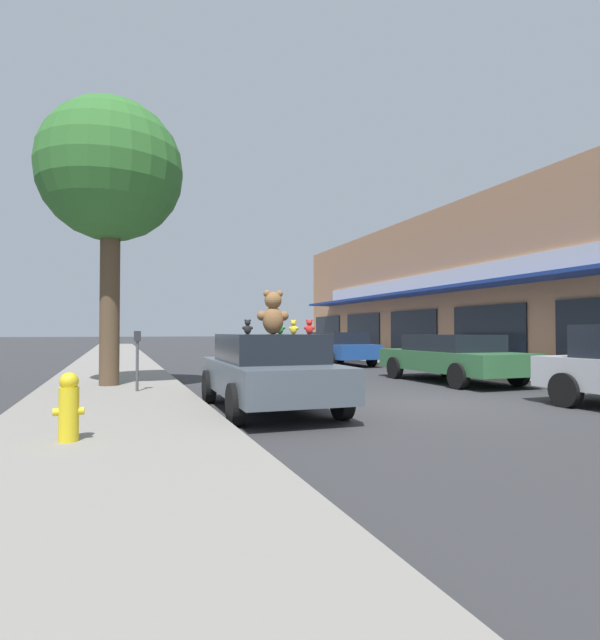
{
  "coord_description": "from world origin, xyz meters",
  "views": [
    {
      "loc": [
        -5.73,
        -8.36,
        1.42
      ],
      "look_at": [
        -1.83,
        2.2,
        1.68
      ],
      "focal_mm": 28.0,
      "sensor_mm": 36.0,
      "label": 1
    }
  ],
  "objects_px": {
    "teddy_bear_orange": "(280,327)",
    "teddy_bear_green": "(280,327)",
    "parked_car_far_right": "(337,347)",
    "street_tree": "(111,173)",
    "teddy_bear_yellow": "(294,327)",
    "fire_hydrant": "(69,407)",
    "plush_art_car": "(269,369)",
    "teddy_bear_giant": "(273,313)",
    "parked_car_far_center": "(452,356)",
    "teddy_bear_black": "(248,327)",
    "parking_meter": "(137,353)",
    "teddy_bear_red": "(309,327)"
  },
  "relations": [
    {
      "from": "teddy_bear_orange",
      "to": "teddy_bear_giant",
      "type": "bearing_deg",
      "value": 98.58
    },
    {
      "from": "plush_art_car",
      "to": "parking_meter",
      "type": "relative_size",
      "value": 3.3
    },
    {
      "from": "teddy_bear_black",
      "to": "teddy_bear_orange",
      "type": "bearing_deg",
      "value": -130.28
    },
    {
      "from": "teddy_bear_giant",
      "to": "parked_car_far_center",
      "type": "xyz_separation_m",
      "value": [
        6.17,
        3.08,
        -1.03
      ]
    },
    {
      "from": "teddy_bear_giant",
      "to": "teddy_bear_red",
      "type": "relative_size",
      "value": 3.03
    },
    {
      "from": "teddy_bear_yellow",
      "to": "fire_hydrant",
      "type": "distance_m",
      "value": 3.92
    },
    {
      "from": "teddy_bear_orange",
      "to": "fire_hydrant",
      "type": "distance_m",
      "value": 4.63
    },
    {
      "from": "teddy_bear_red",
      "to": "fire_hydrant",
      "type": "relative_size",
      "value": 0.33
    },
    {
      "from": "teddy_bear_giant",
      "to": "teddy_bear_red",
      "type": "distance_m",
      "value": 0.78
    },
    {
      "from": "plush_art_car",
      "to": "parking_meter",
      "type": "distance_m",
      "value": 3.28
    },
    {
      "from": "parked_car_far_right",
      "to": "street_tree",
      "type": "relative_size",
      "value": 0.71
    },
    {
      "from": "plush_art_car",
      "to": "street_tree",
      "type": "height_order",
      "value": "street_tree"
    },
    {
      "from": "teddy_bear_green",
      "to": "parked_car_far_center",
      "type": "xyz_separation_m",
      "value": [
        5.89,
        2.59,
        -0.79
      ]
    },
    {
      "from": "teddy_bear_yellow",
      "to": "street_tree",
      "type": "height_order",
      "value": "street_tree"
    },
    {
      "from": "teddy_bear_black",
      "to": "parked_car_far_right",
      "type": "distance_m",
      "value": 12.81
    },
    {
      "from": "teddy_bear_giant",
      "to": "plush_art_car",
      "type": "bearing_deg",
      "value": -40.32
    },
    {
      "from": "plush_art_car",
      "to": "parked_car_far_center",
      "type": "distance_m",
      "value": 6.92
    },
    {
      "from": "teddy_bear_green",
      "to": "street_tree",
      "type": "xyz_separation_m",
      "value": [
        -3.07,
        3.48,
        3.66
      ]
    },
    {
      "from": "teddy_bear_green",
      "to": "parked_car_far_right",
      "type": "relative_size",
      "value": 0.06
    },
    {
      "from": "teddy_bear_green",
      "to": "street_tree",
      "type": "bearing_deg",
      "value": -10.95
    },
    {
      "from": "teddy_bear_orange",
      "to": "parked_car_far_center",
      "type": "xyz_separation_m",
      "value": [
        5.83,
        2.42,
        -0.79
      ]
    },
    {
      "from": "plush_art_car",
      "to": "teddy_bear_black",
      "type": "distance_m",
      "value": 0.89
    },
    {
      "from": "teddy_bear_giant",
      "to": "fire_hydrant",
      "type": "height_order",
      "value": "teddy_bear_giant"
    },
    {
      "from": "plush_art_car",
      "to": "teddy_bear_giant",
      "type": "relative_size",
      "value": 5.28
    },
    {
      "from": "parked_car_far_center",
      "to": "plush_art_car",
      "type": "bearing_deg",
      "value": -154.25
    },
    {
      "from": "teddy_bear_yellow",
      "to": "teddy_bear_green",
      "type": "distance_m",
      "value": 0.94
    },
    {
      "from": "teddy_bear_yellow",
      "to": "parked_car_far_right",
      "type": "height_order",
      "value": "teddy_bear_yellow"
    },
    {
      "from": "teddy_bear_orange",
      "to": "parked_car_far_center",
      "type": "height_order",
      "value": "teddy_bear_orange"
    },
    {
      "from": "teddy_bear_giant",
      "to": "teddy_bear_black",
      "type": "height_order",
      "value": "teddy_bear_giant"
    },
    {
      "from": "parked_car_far_right",
      "to": "teddy_bear_green",
      "type": "bearing_deg",
      "value": -119.67
    },
    {
      "from": "teddy_bear_giant",
      "to": "teddy_bear_green",
      "type": "distance_m",
      "value": 0.61
    },
    {
      "from": "parked_car_far_center",
      "to": "teddy_bear_red",
      "type": "bearing_deg",
      "value": -147.46
    },
    {
      "from": "teddy_bear_red",
      "to": "parked_car_far_center",
      "type": "relative_size",
      "value": 0.05
    },
    {
      "from": "plush_art_car",
      "to": "teddy_bear_black",
      "type": "height_order",
      "value": "teddy_bear_black"
    },
    {
      "from": "fire_hydrant",
      "to": "teddy_bear_orange",
      "type": "bearing_deg",
      "value": 39.58
    },
    {
      "from": "parked_car_far_center",
      "to": "parking_meter",
      "type": "height_order",
      "value": "parking_meter"
    },
    {
      "from": "teddy_bear_orange",
      "to": "parked_car_far_center",
      "type": "relative_size",
      "value": 0.06
    },
    {
      "from": "teddy_bear_giant",
      "to": "teddy_bear_yellow",
      "type": "bearing_deg",
      "value": 126.85
    },
    {
      "from": "teddy_bear_red",
      "to": "parked_car_far_center",
      "type": "bearing_deg",
      "value": -129.36
    },
    {
      "from": "teddy_bear_giant",
      "to": "parking_meter",
      "type": "relative_size",
      "value": 0.62
    },
    {
      "from": "teddy_bear_orange",
      "to": "plush_art_car",
      "type": "bearing_deg",
      "value": 91.58
    },
    {
      "from": "parked_car_far_right",
      "to": "street_tree",
      "type": "height_order",
      "value": "street_tree"
    },
    {
      "from": "teddy_bear_black",
      "to": "fire_hydrant",
      "type": "relative_size",
      "value": 0.33
    },
    {
      "from": "teddy_bear_black",
      "to": "parking_meter",
      "type": "distance_m",
      "value": 3.18
    },
    {
      "from": "teddy_bear_green",
      "to": "parked_car_far_center",
      "type": "height_order",
      "value": "teddy_bear_green"
    },
    {
      "from": "street_tree",
      "to": "teddy_bear_orange",
      "type": "bearing_deg",
      "value": -46.54
    },
    {
      "from": "teddy_bear_orange",
      "to": "teddy_bear_green",
      "type": "xyz_separation_m",
      "value": [
        -0.06,
        -0.17,
        0.0
      ]
    },
    {
      "from": "teddy_bear_black",
      "to": "teddy_bear_green",
      "type": "xyz_separation_m",
      "value": [
        0.78,
        0.58,
        0.02
      ]
    },
    {
      "from": "teddy_bear_orange",
      "to": "street_tree",
      "type": "relative_size",
      "value": 0.04
    },
    {
      "from": "teddy_bear_green",
      "to": "parked_car_far_right",
      "type": "distance_m",
      "value": 11.92
    }
  ]
}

